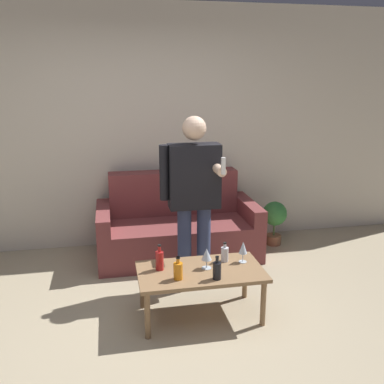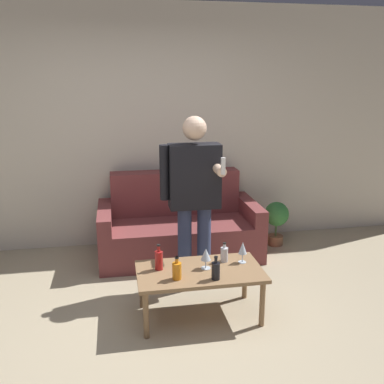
% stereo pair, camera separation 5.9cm
% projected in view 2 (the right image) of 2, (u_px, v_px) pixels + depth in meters
% --- Properties ---
extents(ground_plane, '(16.00, 16.00, 0.00)m').
position_uv_depth(ground_plane, '(162.00, 349.00, 3.11)').
color(ground_plane, tan).
extents(wall_back, '(8.00, 0.06, 2.70)m').
position_uv_depth(wall_back, '(138.00, 128.00, 4.82)').
color(wall_back, beige).
rests_on(wall_back, ground_plane).
extents(couch, '(1.72, 0.85, 0.89)m').
position_uv_depth(couch, '(178.00, 227.00, 4.72)').
color(couch, brown).
rests_on(couch, ground_plane).
extents(coffee_table, '(1.01, 0.56, 0.41)m').
position_uv_depth(coffee_table, '(200.00, 275.00, 3.44)').
color(coffee_table, '#8E6B47').
rests_on(coffee_table, ground_plane).
extents(bottle_orange, '(0.06, 0.06, 0.17)m').
position_uv_depth(bottle_orange, '(224.00, 254.00, 3.57)').
color(bottle_orange, silver).
rests_on(bottle_orange, coffee_table).
extents(bottle_green, '(0.06, 0.06, 0.21)m').
position_uv_depth(bottle_green, '(159.00, 260.00, 3.42)').
color(bottle_green, '#B21E1E').
rests_on(bottle_green, coffee_table).
extents(bottle_dark, '(0.07, 0.07, 0.19)m').
position_uv_depth(bottle_dark, '(216.00, 270.00, 3.26)').
color(bottle_dark, black).
rests_on(bottle_dark, coffee_table).
extents(bottle_yellow, '(0.07, 0.07, 0.18)m').
position_uv_depth(bottle_yellow, '(177.00, 270.00, 3.26)').
color(bottle_yellow, orange).
rests_on(bottle_yellow, coffee_table).
extents(wine_glass_near, '(0.07, 0.07, 0.18)m').
position_uv_depth(wine_glass_near, '(243.00, 248.00, 3.54)').
color(wine_glass_near, silver).
rests_on(wine_glass_near, coffee_table).
extents(wine_glass_far, '(0.08, 0.08, 0.17)m').
position_uv_depth(wine_glass_far, '(206.00, 255.00, 3.43)').
color(wine_glass_far, silver).
rests_on(wine_glass_far, coffee_table).
extents(person_standing_front, '(0.54, 0.42, 1.59)m').
position_uv_depth(person_standing_front, '(194.00, 191.00, 3.83)').
color(person_standing_front, navy).
rests_on(person_standing_front, ground_plane).
extents(potted_plant, '(0.28, 0.28, 0.52)m').
position_uv_depth(potted_plant, '(276.00, 218.00, 4.96)').
color(potted_plant, '#936042').
rests_on(potted_plant, ground_plane).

